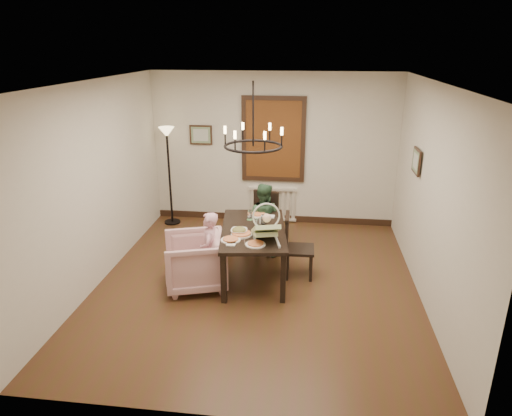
% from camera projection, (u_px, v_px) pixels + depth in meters
% --- Properties ---
extents(room_shell, '(4.51, 5.00, 2.81)m').
position_uv_depth(room_shell, '(260.00, 183.00, 6.41)').
color(room_shell, '#4C2B1A').
rests_on(room_shell, ground).
extents(dining_table, '(1.10, 1.70, 0.75)m').
position_uv_depth(dining_table, '(253.00, 234.00, 6.55)').
color(dining_table, black).
rests_on(dining_table, room_shell).
extents(chair_far, '(0.53, 0.53, 0.98)m').
position_uv_depth(chair_far, '(262.00, 223.00, 7.44)').
color(chair_far, black).
rests_on(chair_far, room_shell).
extents(chair_right, '(0.43, 0.43, 0.95)m').
position_uv_depth(chair_right, '(300.00, 246.00, 6.63)').
color(chair_right, black).
rests_on(chair_right, room_shell).
extents(armchair, '(1.04, 1.03, 0.76)m').
position_uv_depth(armchair, '(195.00, 261.00, 6.37)').
color(armchair, '#D2A1A6').
rests_on(armchair, room_shell).
extents(elderly_woman, '(0.25, 0.36, 0.93)m').
position_uv_depth(elderly_woman, '(210.00, 258.00, 6.29)').
color(elderly_woman, '#D999A9').
rests_on(elderly_woman, room_shell).
extents(seated_man, '(0.53, 0.43, 0.99)m').
position_uv_depth(seated_man, '(263.00, 225.00, 7.33)').
color(seated_man, '#335639').
rests_on(seated_man, room_shell).
extents(baby_bouncer, '(0.51, 0.62, 0.36)m').
position_uv_depth(baby_bouncer, '(266.00, 228.00, 6.08)').
color(baby_bouncer, '#BFD291').
rests_on(baby_bouncer, dining_table).
extents(salad_bowl, '(0.28, 0.28, 0.07)m').
position_uv_depth(salad_bowl, '(239.00, 231.00, 6.36)').
color(salad_bowl, white).
rests_on(salad_bowl, dining_table).
extents(pizza_platter, '(0.30, 0.30, 0.04)m').
position_uv_depth(pizza_platter, '(241.00, 234.00, 6.30)').
color(pizza_platter, tan).
rests_on(pizza_platter, dining_table).
extents(drinking_glass, '(0.06, 0.06, 0.12)m').
position_uv_depth(drinking_glass, '(256.00, 224.00, 6.54)').
color(drinking_glass, silver).
rests_on(drinking_glass, dining_table).
extents(window_blinds, '(1.00, 0.03, 1.40)m').
position_uv_depth(window_blinds, '(273.00, 140.00, 8.29)').
color(window_blinds, brown).
rests_on(window_blinds, room_shell).
extents(radiator, '(0.92, 0.12, 0.62)m').
position_uv_depth(radiator, '(273.00, 204.00, 8.74)').
color(radiator, silver).
rests_on(radiator, room_shell).
extents(picture_back, '(0.42, 0.03, 0.36)m').
position_uv_depth(picture_back, '(201.00, 135.00, 8.44)').
color(picture_back, black).
rests_on(picture_back, room_shell).
extents(picture_right, '(0.03, 0.42, 0.36)m').
position_uv_depth(picture_right, '(417.00, 161.00, 6.56)').
color(picture_right, black).
rests_on(picture_right, room_shell).
extents(floor_lamp, '(0.30, 0.30, 1.80)m').
position_uv_depth(floor_lamp, '(170.00, 178.00, 8.47)').
color(floor_lamp, black).
rests_on(floor_lamp, room_shell).
extents(chandelier, '(0.80, 0.80, 0.04)m').
position_uv_depth(chandelier, '(253.00, 146.00, 6.11)').
color(chandelier, black).
rests_on(chandelier, room_shell).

